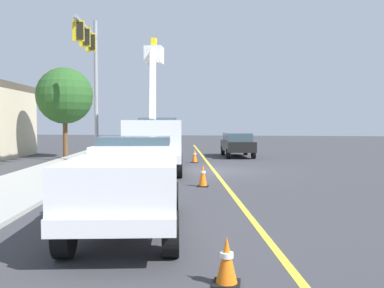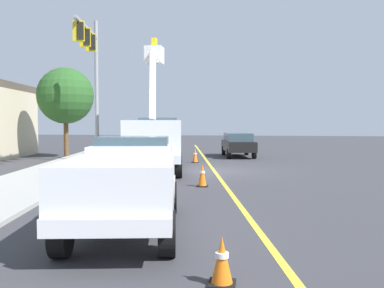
{
  "view_description": "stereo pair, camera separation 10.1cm",
  "coord_description": "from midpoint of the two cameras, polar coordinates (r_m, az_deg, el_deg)",
  "views": [
    {
      "loc": [
        -21.13,
        -2.16,
        2.4
      ],
      "look_at": [
        -1.15,
        0.94,
        1.4
      ],
      "focal_mm": 39.85,
      "sensor_mm": 36.0,
      "label": 1
    },
    {
      "loc": [
        -21.11,
        -2.26,
        2.4
      ],
      "look_at": [
        -1.15,
        0.94,
        1.4
      ],
      "focal_mm": 39.85,
      "sensor_mm": 36.0,
      "label": 2
    }
  ],
  "objects": [
    {
      "name": "traffic_cone_mid_front",
      "position": [
        16.1,
        1.57,
        -4.18
      ],
      "size": [
        0.4,
        0.4,
        0.88
      ],
      "color": "black",
      "rests_on": "ground"
    },
    {
      "name": "passing_minivan",
      "position": [
        30.33,
        6.27,
        0.12
      ],
      "size": [
        5.07,
        2.77,
        1.69
      ],
      "color": "black",
      "rests_on": "ground"
    },
    {
      "name": "traffic_cone_leading",
      "position": [
        6.55,
        4.49,
        -15.39
      ],
      "size": [
        0.4,
        0.4,
        0.73
      ],
      "color": "black",
      "rests_on": "ground"
    },
    {
      "name": "service_pickup_truck",
      "position": [
        9.52,
        -8.47,
        -4.95
      ],
      "size": [
        5.9,
        3.12,
        2.06
      ],
      "color": "white",
      "rests_on": "ground"
    },
    {
      "name": "street_tree_right",
      "position": [
        30.58,
        -16.48,
        6.19
      ],
      "size": [
        3.84,
        3.84,
        6.19
      ],
      "color": "brown",
      "rests_on": "ground"
    },
    {
      "name": "traffic_signal_mast",
      "position": [
        24.81,
        -13.21,
        10.56
      ],
      "size": [
        5.21,
        1.24,
        8.44
      ],
      "color": "gray",
      "rests_on": "ground"
    },
    {
      "name": "traffic_cone_mid_rear",
      "position": [
        25.74,
        0.53,
        -1.56
      ],
      "size": [
        0.4,
        0.4,
        0.87
      ],
      "color": "black",
      "rests_on": "ground"
    },
    {
      "name": "utility_bucket_truck",
      "position": [
        21.53,
        -4.73,
        0.73
      ],
      "size": [
        8.52,
        4.01,
        6.95
      ],
      "color": "white",
      "rests_on": "ground"
    },
    {
      "name": "ground",
      "position": [
        21.37,
        3.13,
        -3.62
      ],
      "size": [
        120.0,
        120.0,
        0.0
      ],
      "primitive_type": "plane",
      "color": "#38383D"
    },
    {
      "name": "lane_centre_stripe",
      "position": [
        21.37,
        3.13,
        -3.61
      ],
      "size": [
        49.13,
        9.61,
        0.01
      ],
      "primitive_type": "cube",
      "rotation": [
        0.0,
        0.0,
        0.19
      ],
      "color": "yellow",
      "rests_on": "ground"
    },
    {
      "name": "sidewalk_far_side",
      "position": [
        22.08,
        -17.16,
        -3.38
      ],
      "size": [
        59.6,
        14.88,
        0.12
      ],
      "primitive_type": "cube",
      "rotation": [
        0.0,
        0.0,
        0.19
      ],
      "color": "#9E9E99",
      "rests_on": "ground"
    }
  ]
}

